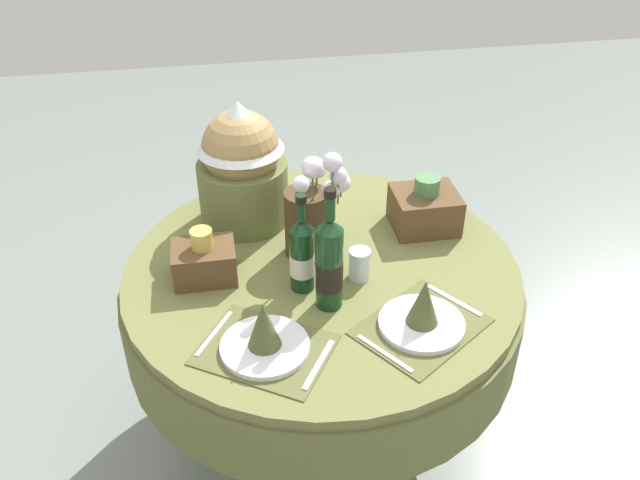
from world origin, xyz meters
name	(u,v)px	position (x,y,z in m)	size (l,w,h in m)	color
ground	(321,431)	(0.00, 0.00, 0.00)	(8.00, 8.00, 0.00)	gray
dining_table	(322,304)	(0.00, 0.00, 0.62)	(1.26, 1.26, 0.77)	olive
place_setting_left	(264,337)	(-0.21, -0.34, 0.82)	(0.43, 0.40, 0.16)	brown
place_setting_right	(423,314)	(0.22, -0.32, 0.82)	(0.43, 0.41, 0.16)	brown
flower_vase	(311,211)	(-0.02, 0.07, 0.93)	(0.20, 0.20, 0.40)	#47331E
wine_bottle_left	(329,263)	(-0.01, -0.18, 0.92)	(0.08, 0.08, 0.39)	#143819
wine_bottle_centre	(302,254)	(-0.07, -0.09, 0.89)	(0.07, 0.07, 0.32)	#143819
tumbler_near_right	(359,264)	(0.10, -0.07, 0.82)	(0.07, 0.07, 0.10)	silver
gift_tub_back_left	(241,160)	(-0.21, 0.32, 1.00)	(0.30, 0.30, 0.43)	olive
woven_basket_side_left	(204,260)	(-0.36, 0.01, 0.84)	(0.19, 0.15, 0.17)	brown
woven_basket_side_right	(425,208)	(0.38, 0.17, 0.85)	(0.21, 0.19, 0.19)	brown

